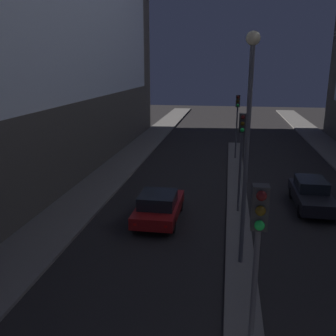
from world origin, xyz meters
TOP-DOWN VIEW (x-y plane):
  - median_strip at (0.00, 16.44)m, footprint 1.11×30.88m
  - traffic_light_near at (0.00, 3.42)m, footprint 0.32×0.42m
  - traffic_light_mid at (0.00, 14.44)m, footprint 0.32×0.42m
  - traffic_light_far at (0.00, 25.76)m, footprint 0.32×0.42m
  - street_lamp at (0.00, 9.34)m, footprint 0.46×0.46m
  - car_left_lane at (-3.78, 12.94)m, footprint 1.93×4.21m
  - car_right_lane at (3.78, 15.89)m, footprint 1.73×4.46m

SIDE VIEW (x-z plane):
  - median_strip at x=0.00m, z-range 0.00..0.14m
  - car_left_lane at x=-3.78m, z-range 0.01..1.46m
  - car_right_lane at x=3.78m, z-range 0.01..1.51m
  - traffic_light_near at x=0.00m, z-range 1.27..6.18m
  - traffic_light_mid at x=0.00m, z-range 1.27..6.18m
  - traffic_light_far at x=0.00m, z-range 1.27..6.18m
  - street_lamp at x=0.00m, z-range 1.30..9.47m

